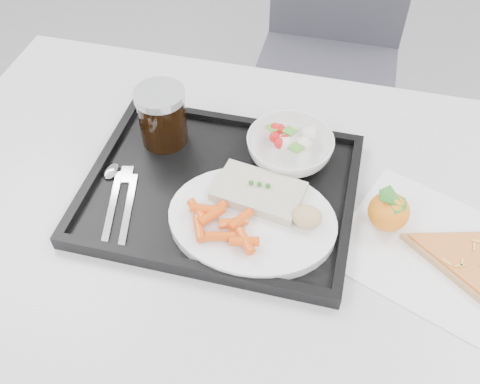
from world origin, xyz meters
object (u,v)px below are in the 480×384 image
at_px(tray, 220,190).
at_px(salad_bowl, 290,148).
at_px(pizza_slice, 461,256).
at_px(table, 249,237).
at_px(dinner_plate, 252,220).
at_px(cola_glass, 162,115).
at_px(tangerine, 389,211).
at_px(chair, 331,38).

relative_size(tray, salad_bowl, 2.96).
bearing_deg(pizza_slice, table, 177.91).
xyz_separation_m(dinner_plate, pizza_slice, (0.33, 0.02, -0.01)).
bearing_deg(dinner_plate, cola_glass, 142.19).
distance_m(salad_bowl, tangerine, 0.20).
xyz_separation_m(chair, salad_bowl, (-0.01, -0.76, 0.25)).
relative_size(table, chair, 1.29).
xyz_separation_m(tray, pizza_slice, (0.40, -0.04, 0.00)).
bearing_deg(chair, cola_glass, -107.20).
distance_m(chair, tangerine, 0.91).
distance_m(chair, tray, 0.89).
bearing_deg(dinner_plate, pizza_slice, 3.38).
bearing_deg(chair, dinner_plate, -92.27).
height_order(tray, pizza_slice, tray).
xyz_separation_m(chair, tray, (-0.11, -0.86, 0.22)).
distance_m(table, salad_bowl, 0.17).
bearing_deg(dinner_plate, table, 110.97).
height_order(tray, cola_glass, cola_glass).
xyz_separation_m(tray, dinner_plate, (0.07, -0.06, 0.02)).
relative_size(salad_bowl, cola_glass, 1.41).
xyz_separation_m(cola_glass, pizza_slice, (0.53, -0.14, -0.06)).
height_order(chair, dinner_plate, chair).
distance_m(dinner_plate, pizza_slice, 0.33).
bearing_deg(pizza_slice, tray, 173.75).
bearing_deg(chair, tray, -97.06).
xyz_separation_m(salad_bowl, cola_glass, (-0.23, -0.01, 0.03)).
bearing_deg(dinner_plate, tray, 138.09).
xyz_separation_m(salad_bowl, pizza_slice, (0.30, -0.14, -0.03)).
relative_size(chair, salad_bowl, 6.11).
height_order(chair, salad_bowl, chair).
bearing_deg(table, tangerine, 7.47).
xyz_separation_m(tray, tangerine, (0.28, -0.00, 0.03)).
bearing_deg(table, pizza_slice, -2.09).
relative_size(tray, pizza_slice, 2.00).
distance_m(salad_bowl, pizza_slice, 0.33).
height_order(dinner_plate, pizza_slice, dinner_plate).
relative_size(tray, dinner_plate, 1.67).
xyz_separation_m(table, cola_glass, (-0.19, 0.12, 0.14)).
bearing_deg(cola_glass, table, -33.34).
bearing_deg(dinner_plate, salad_bowl, 79.37).
bearing_deg(tray, salad_bowl, 44.62).
bearing_deg(tangerine, table, -172.53).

